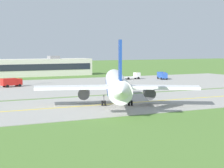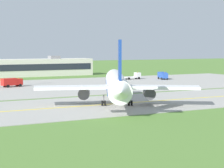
# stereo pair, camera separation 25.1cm
# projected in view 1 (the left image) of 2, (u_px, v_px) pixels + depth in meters

# --- Properties ---
(ground_plane) EXTENTS (500.00, 500.00, 0.00)m
(ground_plane) POSITION_uv_depth(u_px,v_px,m) (124.00, 104.00, 86.78)
(ground_plane) COLOR #517A33
(taxiway_strip) EXTENTS (240.00, 28.00, 0.10)m
(taxiway_strip) POSITION_uv_depth(u_px,v_px,m) (124.00, 103.00, 86.77)
(taxiway_strip) COLOR #9E9B93
(taxiway_strip) RESTS_ON ground
(apron_pad) EXTENTS (140.00, 52.00, 0.10)m
(apron_pad) POSITION_uv_depth(u_px,v_px,m) (85.00, 85.00, 128.45)
(apron_pad) COLOR #9E9B93
(apron_pad) RESTS_ON ground
(taxiway_centreline) EXTENTS (220.00, 0.60, 0.01)m
(taxiway_centreline) POSITION_uv_depth(u_px,v_px,m) (124.00, 103.00, 86.77)
(taxiway_centreline) COLOR yellow
(taxiway_centreline) RESTS_ON taxiway_strip
(airplane_lead) EXTENTS (30.68, 37.03, 12.70)m
(airplane_lead) POSITION_uv_depth(u_px,v_px,m) (117.00, 84.00, 84.32)
(airplane_lead) COLOR white
(airplane_lead) RESTS_ON ground
(service_truck_baggage) EXTENTS (3.69, 6.34, 2.60)m
(service_truck_baggage) POSITION_uv_depth(u_px,v_px,m) (162.00, 75.00, 150.37)
(service_truck_baggage) COLOR #264CA5
(service_truck_baggage) RESTS_ON ground
(service_truck_fuel) EXTENTS (6.42, 2.41, 2.59)m
(service_truck_fuel) POSITION_uv_depth(u_px,v_px,m) (134.00, 76.00, 150.77)
(service_truck_fuel) COLOR silver
(service_truck_fuel) RESTS_ON ground
(service_truck_catering) EXTENTS (6.29, 3.27, 2.60)m
(service_truck_catering) POSITION_uv_depth(u_px,v_px,m) (11.00, 82.00, 121.53)
(service_truck_catering) COLOR red
(service_truck_catering) RESTS_ON ground
(terminal_building) EXTENTS (49.78, 9.49, 7.95)m
(terminal_building) POSITION_uv_depth(u_px,v_px,m) (30.00, 68.00, 166.46)
(terminal_building) COLOR beige
(terminal_building) RESTS_ON ground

